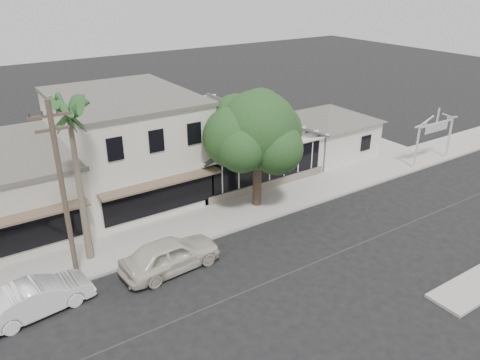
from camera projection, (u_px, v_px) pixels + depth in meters
ground at (290, 273)px, 23.33m from camera, size 140.00×140.00×0.00m
sidewalk_north at (89, 258)px, 24.39m from camera, size 90.00×3.50×0.15m
corner_shop at (237, 138)px, 34.29m from camera, size 10.40×8.60×5.10m
side_cottage at (327, 136)px, 38.15m from camera, size 6.00×6.00×3.00m
arch_sign at (436, 125)px, 35.38m from camera, size 4.12×0.12×3.95m
row_building_near at (127, 147)px, 30.77m from camera, size 8.00×10.00×6.50m
utility_pole at (63, 192)px, 20.79m from camera, size 1.80×0.24×9.00m
car_0 at (170, 255)px, 23.29m from camera, size 5.25×2.42×1.74m
car_1 at (38, 297)px, 20.39m from camera, size 4.81×2.20×1.53m
shade_tree at (255, 132)px, 28.19m from camera, size 6.77×6.12×7.51m
palm_east at (68, 114)px, 21.24m from camera, size 3.55×3.55×9.16m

